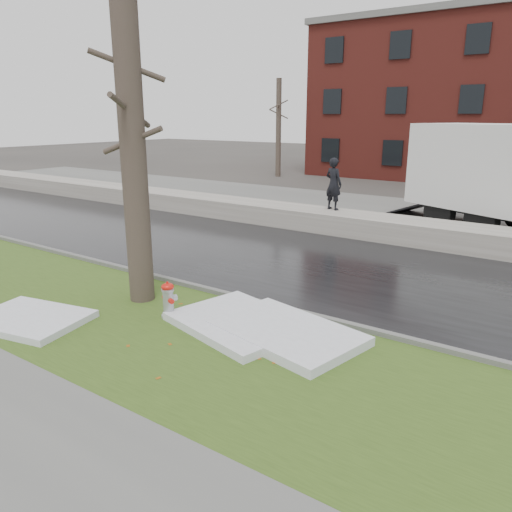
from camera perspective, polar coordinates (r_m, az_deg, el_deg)
The scene contains 14 objects.
ground at distance 10.98m, azimuth -6.35°, elevation -6.34°, with size 120.00×120.00×0.00m, color #47423D.
verge at distance 10.15m, azimuth -11.04°, elevation -8.34°, with size 60.00×4.50×0.04m, color #334C19.
road at distance 14.46m, azimuth 5.42°, elevation -0.77°, with size 60.00×7.00×0.03m, color black.
parking_lot at distance 22.07m, azimuth 16.44°, elevation 4.43°, with size 60.00×9.00×0.03m, color slate.
curb at distance 11.67m, azimuth -3.13°, elevation -4.53°, with size 60.00×0.15×0.14m, color slate.
snowbank at distance 18.04m, azimuth 12.08°, elevation 3.47°, with size 60.00×1.60×0.75m, color #B0ABA1.
bg_tree_left at distance 35.06m, azimuth 2.59°, elevation 14.49°, with size 1.40×1.62×6.50m.
bg_tree_center at distance 35.95m, azimuth 14.52°, elevation 14.06°, with size 1.40×1.62×6.50m.
fire_hydrant at distance 10.53m, azimuth -9.99°, elevation -4.80°, with size 0.39×0.37×0.79m.
tree at distance 11.13m, azimuth -13.93°, elevation 12.32°, with size 1.40×1.63×6.93m.
worker at distance 18.63m, azimuth 8.85°, elevation 8.15°, with size 0.69×0.45×1.90m, color black.
snow_patch_near at distance 10.09m, azimuth -1.85°, elevation -7.56°, with size 2.60×2.00×0.16m, color white.
snow_patch_far at distance 11.25m, azimuth -24.45°, elevation -6.57°, with size 2.20×1.60×0.14m, color white.
snow_patch_side at distance 9.63m, azimuth 3.41°, elevation -8.70°, with size 2.80×1.80×0.18m, color white.
Camera 1 is at (6.77, -7.60, 4.12)m, focal length 35.00 mm.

